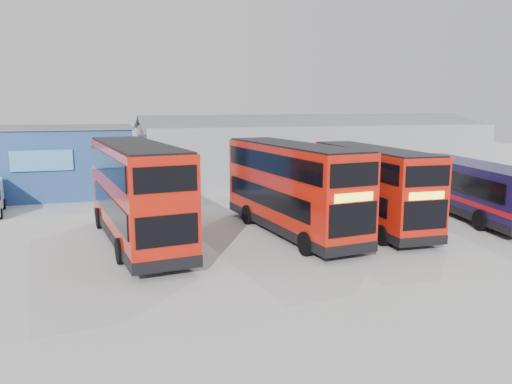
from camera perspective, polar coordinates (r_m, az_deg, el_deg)
The scene contains 7 objects.
ground_plane at distance 25.16m, azimuth 6.80°, elevation -5.52°, with size 120.00×120.00×0.00m, color #A6A7A1.
office_block at distance 40.65m, azimuth -22.60°, elevation 3.34°, with size 12.30×8.32×5.12m.
maintenance_shed at distance 45.98m, azimuth 6.14°, elevation 4.73°, with size 30.50×12.00×5.89m.
double_decker_left at distance 24.60m, azimuth -13.47°, elevation -0.27°, with size 4.29×11.79×4.88m.
double_decker_centre at distance 25.99m, azimuth 4.07°, elevation 0.32°, with size 4.07×11.39×4.72m.
double_decker_right at distance 28.00m, azimuth 12.95°, elevation 0.46°, with size 2.85×10.49×4.41m.
single_decker_blue at distance 32.70m, azimuth 23.27°, elevation 0.22°, with size 4.59×12.37×3.28m.
Camera 1 is at (-9.74, -22.23, 6.61)m, focal length 35.00 mm.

